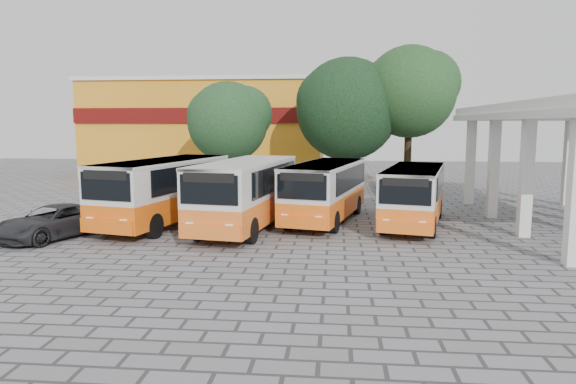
# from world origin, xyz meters

# --- Properties ---
(ground) EXTENTS (90.00, 90.00, 0.00)m
(ground) POSITION_xyz_m (0.00, 0.00, 0.00)
(ground) COLOR slate
(ground) RESTS_ON ground
(terminal_shelter) EXTENTS (6.80, 15.80, 5.40)m
(terminal_shelter) POSITION_xyz_m (10.50, 4.00, 4.91)
(terminal_shelter) COLOR silver
(terminal_shelter) RESTS_ON ground
(shophouse_block) EXTENTS (20.40, 10.40, 8.30)m
(shophouse_block) POSITION_xyz_m (-11.00, 25.99, 4.16)
(shophouse_block) COLOR orange
(shophouse_block) RESTS_ON ground
(bus_far_left) EXTENTS (4.24, 8.56, 2.94)m
(bus_far_left) POSITION_xyz_m (-7.36, 2.86, 1.70)
(bus_far_left) COLOR #E95909
(bus_far_left) RESTS_ON ground
(bus_centre_left) EXTENTS (3.67, 8.46, 2.94)m
(bus_centre_left) POSITION_xyz_m (-3.57, 2.30, 1.70)
(bus_centre_left) COLOR orange
(bus_centre_left) RESTS_ON ground
(bus_centre_right) EXTENTS (3.96, 7.98, 2.73)m
(bus_centre_right) POSITION_xyz_m (-0.19, 4.33, 1.58)
(bus_centre_right) COLOR orange
(bus_centre_right) RESTS_ON ground
(bus_far_right) EXTENTS (3.86, 7.65, 2.62)m
(bus_far_right) POSITION_xyz_m (3.74, 3.63, 1.51)
(bus_far_right) COLOR orange
(bus_far_right) RESTS_ON ground
(tree_left) EXTENTS (5.62, 5.35, 7.33)m
(tree_left) POSITION_xyz_m (-6.87, 14.64, 4.83)
(tree_left) COLOR #3C2416
(tree_left) RESTS_ON ground
(tree_middle) EXTENTS (7.28, 6.94, 8.99)m
(tree_middle) POSITION_xyz_m (1.07, 16.11, 5.75)
(tree_middle) COLOR black
(tree_middle) RESTS_ON ground
(tree_right) EXTENTS (6.43, 6.13, 9.71)m
(tree_right) POSITION_xyz_m (5.17, 16.04, 6.84)
(tree_right) COLOR black
(tree_right) RESTS_ON ground
(parked_car) EXTENTS (3.78, 5.16, 1.30)m
(parked_car) POSITION_xyz_m (-10.91, -0.19, 0.65)
(parked_car) COLOR black
(parked_car) RESTS_ON ground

